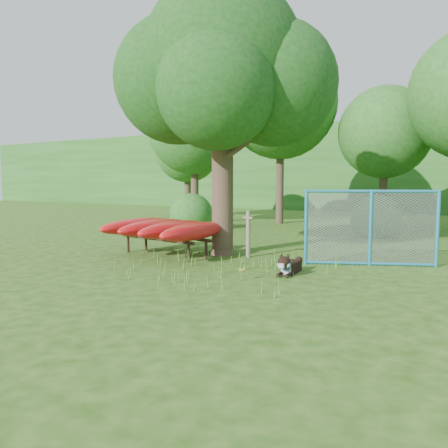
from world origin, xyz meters
The scene contains 14 objects.
ground centered at (0.00, 0.00, 0.00)m, with size 80.00×80.00×0.00m, color #23480E.
oak_tree centered at (-0.84, 2.87, 4.77)m, with size 5.72×5.00×7.16m.
wooden_post centered at (0.03, 2.74, 0.64)m, with size 0.33×0.16×1.21m.
kayak_rack centered at (-2.01, 1.90, 0.72)m, with size 2.93×3.12×0.94m.
husky_dog centered at (1.74, 1.28, 0.18)m, with size 0.31×1.13×0.50m.
fence_section centered at (3.01, 3.12, 0.89)m, with size 2.82×1.25×2.95m.
wildflower_clump centered at (1.16, 0.22, 0.20)m, with size 0.12×0.10×0.25m.
bg_tree_a centered at (-6.50, 10.00, 4.48)m, with size 4.40×4.40×6.70m.
bg_tree_b centered at (-3.00, 12.00, 5.61)m, with size 5.20×5.20×8.22m.
bg_tree_c centered at (1.50, 13.00, 4.11)m, with size 4.00×4.00×6.12m.
bg_tree_f centered at (-9.00, 13.00, 3.73)m, with size 3.60×3.60×5.55m.
shrub_left centered at (-5.00, 7.50, 0.00)m, with size 1.80×1.80×1.80m, color #215C1D.
shrub_mid centered at (2.00, 9.00, 0.00)m, with size 1.80×1.80×1.80m, color #215C1D.
wooded_hillside centered at (0.00, 28.00, 3.00)m, with size 80.00×12.00×6.00m, color #215C1D.
Camera 1 is at (5.10, -7.26, 1.92)m, focal length 35.00 mm.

